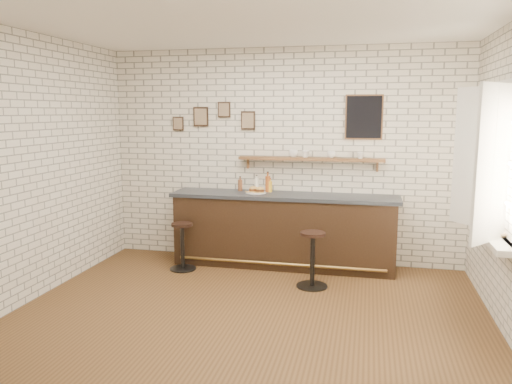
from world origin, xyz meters
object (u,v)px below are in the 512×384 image
(sandwich_plate, at_px, (256,193))
(book_upper, at_px, (491,232))
(bitters_bottle_white, at_px, (257,185))
(bar_counter, at_px, (284,230))
(bitters_bottle_brown, at_px, (240,185))
(bitters_bottle_amber, at_px, (268,184))
(shelf_cup_c, at_px, (331,155))
(bar_stool_left, at_px, (182,245))
(bar_stool_right, at_px, (312,258))
(shelf_cup_a, at_px, (293,154))
(shelf_cup_d, at_px, (360,155))
(ciabatta_sandwich, at_px, (257,189))
(shelf_cup_b, at_px, (306,154))
(condiment_bottle_yellow, at_px, (270,186))
(book_lower, at_px, (492,234))

(sandwich_plate, xyz_separation_m, book_upper, (2.70, -1.49, -0.06))
(bitters_bottle_white, bearing_deg, bar_counter, -19.09)
(sandwich_plate, distance_m, bitters_bottle_brown, 0.30)
(bitters_bottle_amber, distance_m, shelf_cup_c, 0.97)
(bar_stool_left, bearing_deg, bar_stool_right, -9.40)
(shelf_cup_a, height_order, shelf_cup_d, shelf_cup_a)
(bar_stool_left, bearing_deg, bar_counter, 19.89)
(bitters_bottle_amber, bearing_deg, ciabatta_sandwich, -133.89)
(bar_stool_right, bearing_deg, shelf_cup_b, 103.02)
(condiment_bottle_yellow, bearing_deg, shelf_cup_b, 6.72)
(bitters_bottle_brown, height_order, bar_stool_right, bitters_bottle_brown)
(shelf_cup_b, bearing_deg, bar_stool_left, 132.02)
(bitters_bottle_amber, height_order, shelf_cup_d, shelf_cup_d)
(bitters_bottle_white, relative_size, condiment_bottle_yellow, 1.21)
(condiment_bottle_yellow, bearing_deg, book_upper, -32.57)
(bitters_bottle_white, height_order, shelf_cup_c, shelf_cup_c)
(shelf_cup_c, height_order, shelf_cup_d, shelf_cup_c)
(bitters_bottle_brown, bearing_deg, shelf_cup_b, 3.58)
(ciabatta_sandwich, distance_m, shelf_cup_b, 0.83)
(shelf_cup_b, bearing_deg, book_lower, -110.85)
(condiment_bottle_yellow, bearing_deg, bitters_bottle_brown, -180.00)
(ciabatta_sandwich, distance_m, bar_stool_right, 1.36)
(bar_counter, bearing_deg, ciabatta_sandwich, 178.50)
(bitters_bottle_brown, bearing_deg, bitters_bottle_amber, 0.00)
(bitters_bottle_amber, relative_size, bar_stool_right, 0.42)
(condiment_bottle_yellow, bearing_deg, bitters_bottle_white, 180.00)
(bitters_bottle_white, distance_m, shelf_cup_b, 0.81)
(ciabatta_sandwich, bearing_deg, book_lower, -29.22)
(bitters_bottle_amber, bearing_deg, shelf_cup_c, 3.78)
(bar_counter, height_order, bar_stool_right, bar_counter)
(sandwich_plate, distance_m, ciabatta_sandwich, 0.05)
(ciabatta_sandwich, relative_size, book_upper, 1.17)
(bitters_bottle_amber, height_order, shelf_cup_c, shelf_cup_c)
(shelf_cup_b, distance_m, shelf_cup_d, 0.74)
(bar_stool_left, distance_m, bar_stool_right, 1.82)
(bar_stool_left, bearing_deg, shelf_cup_c, 19.29)
(bitters_bottle_white, xyz_separation_m, shelf_cup_b, (0.68, 0.06, 0.44))
(bitters_bottle_brown, relative_size, bar_stool_left, 0.33)
(bitters_bottle_brown, xyz_separation_m, shelf_cup_a, (0.75, 0.06, 0.46))
(ciabatta_sandwich, height_order, bitters_bottle_white, bitters_bottle_white)
(bitters_bottle_amber, xyz_separation_m, shelf_cup_d, (1.26, 0.06, 0.42))
(ciabatta_sandwich, bearing_deg, bar_counter, -1.50)
(shelf_cup_a, xyz_separation_m, book_upper, (2.22, -1.68, -0.59))
(shelf_cup_b, bearing_deg, bar_counter, 145.99)
(bitters_bottle_amber, height_order, book_upper, bitters_bottle_amber)
(bar_stool_right, bearing_deg, shelf_cup_c, 82.48)
(bitters_bottle_brown, height_order, bitters_bottle_white, bitters_bottle_white)
(bitters_bottle_amber, bearing_deg, bar_stool_left, -149.65)
(shelf_cup_b, bearing_deg, bitters_bottle_white, 113.65)
(bitters_bottle_white, relative_size, book_lower, 1.10)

